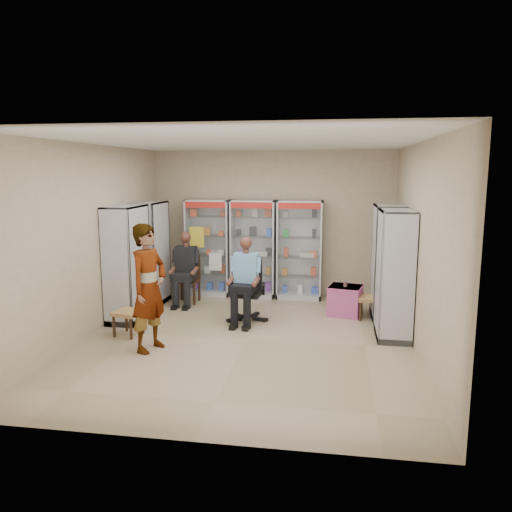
% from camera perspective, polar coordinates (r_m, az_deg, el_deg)
% --- Properties ---
extents(floor, '(6.00, 6.00, 0.00)m').
position_cam_1_polar(floor, '(7.84, -1.01, -9.52)').
color(floor, tan).
rests_on(floor, ground).
extents(room_shell, '(5.02, 6.02, 3.01)m').
position_cam_1_polar(room_shell, '(7.43, -1.05, 4.97)').
color(room_shell, '#C0AE8F').
rests_on(room_shell, ground).
extents(cabinet_back_left, '(0.90, 0.50, 2.00)m').
position_cam_1_polar(cabinet_back_left, '(10.47, -5.43, 0.96)').
color(cabinet_back_left, '#B3B5BA').
rests_on(cabinet_back_left, floor).
extents(cabinet_back_mid, '(0.90, 0.50, 2.00)m').
position_cam_1_polar(cabinet_back_mid, '(10.28, -0.29, 0.84)').
color(cabinet_back_mid, silver).
rests_on(cabinet_back_mid, floor).
extents(cabinet_back_right, '(0.90, 0.50, 2.00)m').
position_cam_1_polar(cabinet_back_right, '(10.17, 5.00, 0.71)').
color(cabinet_back_right, silver).
rests_on(cabinet_back_right, floor).
extents(cabinet_right_far, '(0.90, 0.50, 2.00)m').
position_cam_1_polar(cabinet_right_far, '(9.08, 14.80, -0.66)').
color(cabinet_right_far, '#ABAEB2').
rests_on(cabinet_right_far, floor).
extents(cabinet_right_near, '(0.90, 0.50, 2.00)m').
position_cam_1_polar(cabinet_right_near, '(8.00, 15.56, -2.06)').
color(cabinet_right_near, '#AEB1B5').
rests_on(cabinet_right_near, floor).
extents(cabinet_left_far, '(0.90, 0.50, 2.00)m').
position_cam_1_polar(cabinet_left_far, '(9.88, -12.01, 0.27)').
color(cabinet_left_far, silver).
rests_on(cabinet_left_far, floor).
extents(cabinet_left_near, '(0.90, 0.50, 2.00)m').
position_cam_1_polar(cabinet_left_near, '(8.88, -14.54, -0.88)').
color(cabinet_left_near, '#A2A3A9').
rests_on(cabinet_left_near, floor).
extents(wooden_chair, '(0.42, 0.42, 0.94)m').
position_cam_1_polar(wooden_chair, '(9.94, -7.82, -2.66)').
color(wooden_chair, black).
rests_on(wooden_chair, floor).
extents(seated_customer, '(0.44, 0.60, 1.34)m').
position_cam_1_polar(seated_customer, '(9.86, -7.93, -1.58)').
color(seated_customer, black).
rests_on(seated_customer, floor).
extents(office_chair, '(0.64, 0.64, 1.10)m').
position_cam_1_polar(office_chair, '(8.64, -1.05, -3.92)').
color(office_chair, black).
rests_on(office_chair, floor).
extents(seated_shopkeeper, '(0.50, 0.67, 1.39)m').
position_cam_1_polar(seated_shopkeeper, '(8.56, -1.12, -3.03)').
color(seated_shopkeeper, '#6287C1').
rests_on(seated_shopkeeper, floor).
extents(pink_trunk, '(0.66, 0.64, 0.53)m').
position_cam_1_polar(pink_trunk, '(9.20, 10.15, -5.03)').
color(pink_trunk, '#B24791').
rests_on(pink_trunk, floor).
extents(tea_glass, '(0.07, 0.07, 0.11)m').
position_cam_1_polar(tea_glass, '(9.09, 10.17, -3.14)').
color(tea_glass, '#512706').
rests_on(tea_glass, pink_trunk).
extents(woven_stool_a, '(0.46, 0.46, 0.39)m').
position_cam_1_polar(woven_stool_a, '(9.08, 12.59, -5.77)').
color(woven_stool_a, '#B5824C').
rests_on(woven_stool_a, floor).
extents(woven_stool_b, '(0.48, 0.48, 0.40)m').
position_cam_1_polar(woven_stool_b, '(8.24, -14.36, -7.42)').
color(woven_stool_b, '#A06C43').
rests_on(woven_stool_b, floor).
extents(standing_man, '(0.63, 0.78, 1.85)m').
position_cam_1_polar(standing_man, '(7.33, -12.15, -3.58)').
color(standing_man, gray).
rests_on(standing_man, floor).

